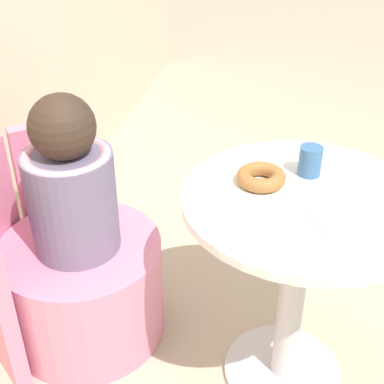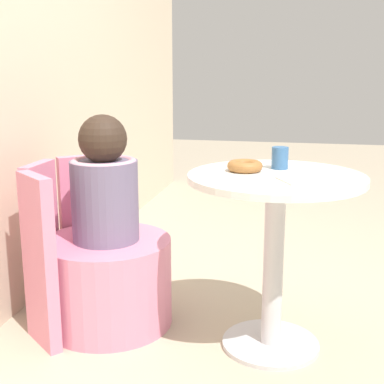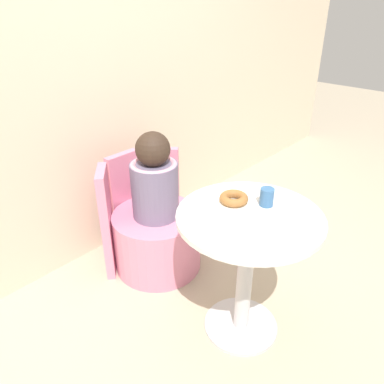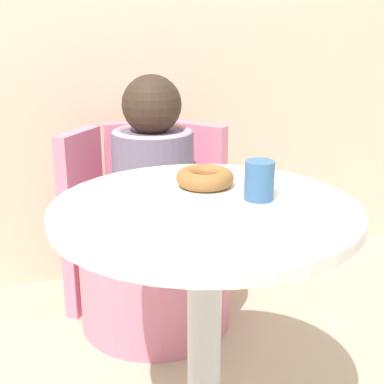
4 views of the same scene
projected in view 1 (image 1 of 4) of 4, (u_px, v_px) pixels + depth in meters
ground_plane at (271, 379)px, 1.74m from camera, size 12.00×12.00×0.00m
round_table at (298, 253)px, 1.50m from camera, size 0.66×0.66×0.69m
tub_chair at (85, 288)px, 1.84m from camera, size 0.54×0.54×0.37m
booth_backrest at (17, 243)px, 1.80m from camera, size 0.64×0.23×0.69m
child_figure at (70, 184)px, 1.62m from camera, size 0.27×0.27×0.52m
donut at (261, 177)px, 1.45m from camera, size 0.13×0.13×0.04m
cup at (310, 161)px, 1.48m from camera, size 0.06×0.06×0.08m
paper_napkin at (342, 220)px, 1.31m from camera, size 0.19×0.19×0.01m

